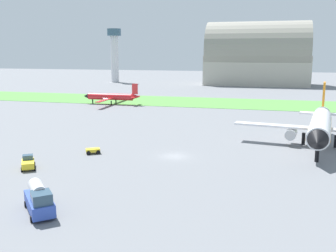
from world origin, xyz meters
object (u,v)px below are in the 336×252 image
airplane_taxiing_turboprop (112,97)px  fuel_truck_by_runway (39,199)px  pushback_tug_near_gate (28,163)px  baggage_cart_midfield (93,150)px  airplane_midfield_jet (320,126)px  control_tower (115,50)px

airplane_taxiing_turboprop → fuel_truck_by_runway: size_ratio=3.76×
pushback_tug_near_gate → baggage_cart_midfield: size_ratio=1.36×
airplane_midfield_jet → airplane_taxiing_turboprop: airplane_midfield_jet is taller
airplane_midfield_jet → control_tower: bearing=-136.4°
control_tower → baggage_cart_midfield: bearing=-68.9°
airplane_taxiing_turboprop → fuel_truck_by_runway: airplane_taxiing_turboprop is taller
airplane_taxiing_turboprop → baggage_cart_midfield: size_ratio=8.20×
pushback_tug_near_gate → airplane_taxiing_turboprop: bearing=-20.7°
airplane_taxiing_turboprop → control_tower: 100.31m
baggage_cart_midfield → fuel_truck_by_runway: bearing=-109.5°
airplane_midfield_jet → fuel_truck_by_runway: (-33.52, -39.90, -2.49)m
airplane_midfield_jet → fuel_truck_by_runway: bearing=-31.9°
airplane_midfield_jet → control_tower: size_ratio=1.04×
airplane_midfield_jet → airplane_taxiing_turboprop: 76.64m
airplane_midfield_jet → airplane_taxiing_turboprop: bearing=-118.7°
airplane_midfield_jet → control_tower: control_tower is taller
airplane_midfield_jet → pushback_tug_near_gate: airplane_midfield_jet is taller
airplane_midfield_jet → pushback_tug_near_gate: (-44.70, -25.76, -3.16)m
airplane_midfield_jet → baggage_cart_midfield: bearing=-60.7°
control_tower → pushback_tug_near_gate: bearing=-71.9°
airplane_midfield_jet → baggage_cart_midfield: airplane_midfield_jet is taller
pushback_tug_near_gate → baggage_cart_midfield: bearing=-61.9°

